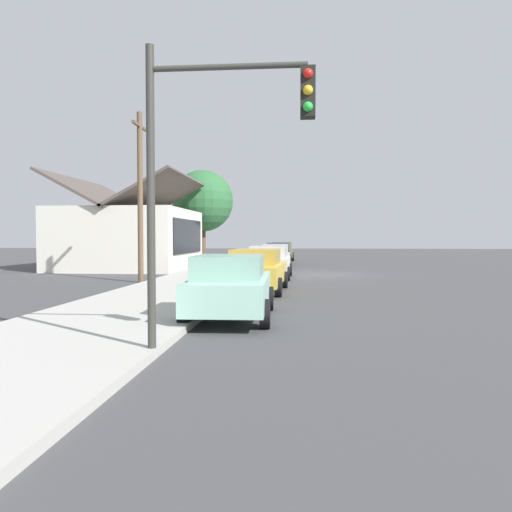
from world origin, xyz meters
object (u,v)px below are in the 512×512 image
at_px(car_mustard, 257,270).
at_px(car_navy, 278,253).
at_px(car_silver, 276,257).
at_px(traffic_light_main, 213,148).
at_px(car_ivory, 269,262).
at_px(utility_pole_wooden, 140,194).
at_px(car_olive, 282,251).
at_px(shade_tree, 203,201).
at_px(fire_hydrant_red, 256,259).
at_px(car_seafoam, 231,286).

relative_size(car_mustard, car_navy, 1.04).
xyz_separation_m(car_silver, traffic_light_main, (-22.65, -0.14, 2.68)).
xyz_separation_m(car_silver, car_navy, (6.32, 0.15, 0.00)).
bearing_deg(car_mustard, car_ivory, 1.52).
xyz_separation_m(car_silver, utility_pole_wooden, (-9.11, 5.52, 3.11)).
relative_size(car_ivory, traffic_light_main, 0.89).
relative_size(car_mustard, car_ivory, 1.07).
relative_size(car_ivory, car_olive, 0.98).
bearing_deg(utility_pole_wooden, shade_tree, 1.85).
height_order(car_ivory, traffic_light_main, traffic_light_main).
distance_m(shade_tree, utility_pole_wooden, 16.92).
height_order(car_ivory, car_navy, same).
bearing_deg(car_navy, traffic_light_main, 179.20).
relative_size(traffic_light_main, utility_pole_wooden, 0.69).
bearing_deg(fire_hydrant_red, car_olive, -8.76).
bearing_deg(car_navy, car_seafoam, 178.63).
xyz_separation_m(car_ivory, fire_hydrant_red, (9.80, 1.54, -0.32)).
bearing_deg(car_silver, shade_tree, 36.88).
bearing_deg(shade_tree, car_olive, -50.49).
height_order(car_mustard, car_ivory, same).
distance_m(car_ivory, shade_tree, 15.88).
relative_size(car_silver, utility_pole_wooden, 0.64).
distance_m(car_navy, utility_pole_wooden, 16.63).
distance_m(car_navy, shade_tree, 7.27).
xyz_separation_m(car_seafoam, shade_tree, (26.36, 5.91, 3.98)).
bearing_deg(car_navy, shade_tree, 74.77).
xyz_separation_m(car_olive, utility_pole_wooden, (-21.81, 5.42, 3.11)).
bearing_deg(shade_tree, traffic_light_main, -168.47).
bearing_deg(car_ivory, utility_pole_wooden, 117.21).
bearing_deg(car_silver, car_ivory, 179.16).
bearing_deg(fire_hydrant_red, shade_tree, 46.44).
distance_m(car_mustard, car_ivory, 6.17).
distance_m(traffic_light_main, fire_hydrant_red, 26.33).
distance_m(car_seafoam, traffic_light_main, 4.88).
xyz_separation_m(car_mustard, shade_tree, (20.30, 6.03, 3.98)).
relative_size(car_silver, car_navy, 1.01).
height_order(car_mustard, car_navy, same).
xyz_separation_m(car_mustard, car_navy, (18.84, 0.12, -0.00)).
bearing_deg(car_olive, car_navy, 178.13).
bearing_deg(utility_pole_wooden, car_olive, -13.97).
xyz_separation_m(car_seafoam, car_navy, (24.90, 0.01, 0.00)).
distance_m(car_mustard, car_navy, 18.84).
bearing_deg(traffic_light_main, car_mustard, 0.99).
distance_m(car_navy, fire_hydrant_red, 3.19).
distance_m(car_ivory, fire_hydrant_red, 9.93).
distance_m(car_navy, traffic_light_main, 29.10).
height_order(car_silver, car_olive, same).
bearing_deg(car_seafoam, traffic_light_main, -177.64).
xyz_separation_m(traffic_light_main, fire_hydrant_red, (26.10, 1.66, -2.99)).
distance_m(car_mustard, fire_hydrant_red, 16.05).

